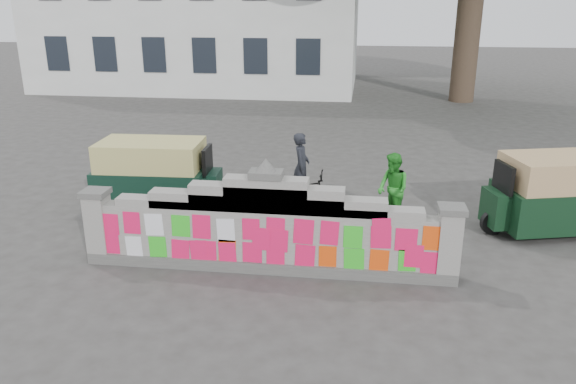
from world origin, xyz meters
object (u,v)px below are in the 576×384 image
at_px(cyclist_bike, 301,190).
at_px(rickshaw_left, 156,174).
at_px(rickshaw_right, 558,193).
at_px(cyclist_rider, 301,177).
at_px(pedestrian, 393,189).

xyz_separation_m(cyclist_bike, rickshaw_left, (-3.19, -0.42, 0.37)).
bearing_deg(cyclist_bike, rickshaw_right, -95.83).
xyz_separation_m(cyclist_rider, pedestrian, (1.97, -0.57, 0.00)).
distance_m(cyclist_bike, rickshaw_left, 3.23).
relative_size(pedestrian, rickshaw_left, 0.53).
bearing_deg(pedestrian, cyclist_rider, -136.88).
xyz_separation_m(cyclist_rider, rickshaw_right, (5.20, -0.59, 0.07)).
bearing_deg(rickshaw_left, cyclist_bike, 4.94).
xyz_separation_m(pedestrian, rickshaw_right, (3.23, -0.03, 0.07)).
distance_m(rickshaw_left, rickshaw_right, 8.39).
distance_m(pedestrian, rickshaw_right, 3.23).
height_order(cyclist_rider, rickshaw_left, rickshaw_left).
distance_m(cyclist_rider, pedestrian, 2.05).
bearing_deg(cyclist_bike, cyclist_rider, 0.00).
relative_size(rickshaw_left, rickshaw_right, 0.97).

